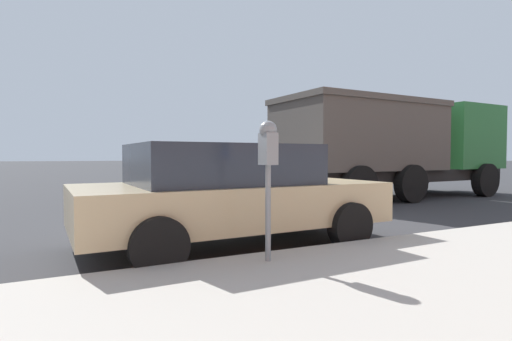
{
  "coord_description": "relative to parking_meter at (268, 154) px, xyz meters",
  "views": [
    {
      "loc": [
        -6.3,
        2.9,
        1.27
      ],
      "look_at": [
        -2.03,
        0.75,
        1.1
      ],
      "focal_mm": 28.0,
      "sensor_mm": 36.0,
      "label": 1
    }
  ],
  "objects": [
    {
      "name": "ground_plane",
      "position": [
        2.57,
        -0.88,
        -1.29
      ],
      "size": [
        220.0,
        220.0,
        0.0
      ],
      "primitive_type": "plane",
      "color": "#333335"
    },
    {
      "name": "parking_meter",
      "position": [
        0.0,
        0.0,
        0.0
      ],
      "size": [
        0.21,
        0.19,
        1.5
      ],
      "color": "gray",
      "rests_on": "sidewalk"
    },
    {
      "name": "car_tan",
      "position": [
        1.47,
        -0.18,
        -0.53
      ],
      "size": [
        2.25,
        4.32,
        1.43
      ],
      "rotation": [
        0.0,
        0.0,
        3.17
      ],
      "color": "tan",
      "rests_on": "ground_plane"
    },
    {
      "name": "dump_truck",
      "position": [
        5.36,
        -7.25,
        0.38
      ],
      "size": [
        3.12,
        7.76,
        2.92
      ],
      "rotation": [
        0.0,
        0.0,
        3.18
      ],
      "color": "black",
      "rests_on": "ground_plane"
    }
  ]
}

